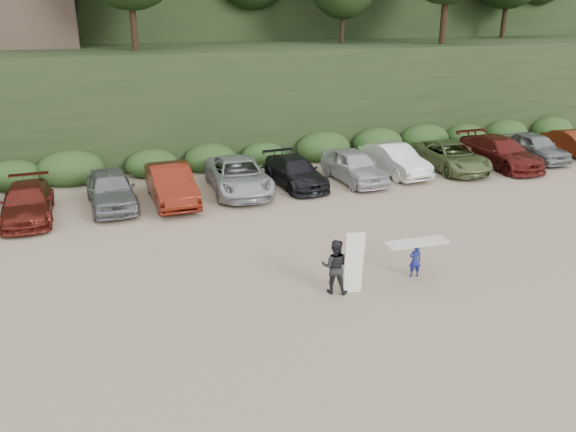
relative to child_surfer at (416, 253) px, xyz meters
name	(u,v)px	position (x,y,z in m)	size (l,w,h in m)	color
ground	(374,277)	(-1.26, 0.39, -0.84)	(120.00, 120.00, 0.00)	tan
parked_cars	(255,175)	(-2.24, 10.46, -0.06)	(39.62, 6.43, 1.65)	silver
child_surfer	(416,253)	(0.00, 0.00, 0.00)	(2.08, 0.70, 1.23)	navy
adult_surfer	(337,266)	(-2.83, -0.12, 0.04)	(1.31, 0.98, 2.03)	black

